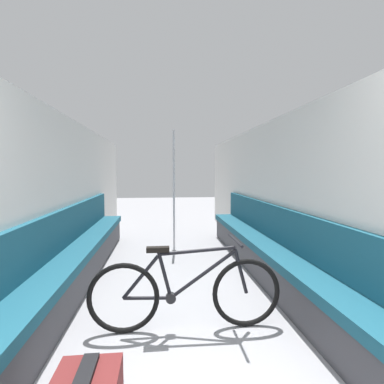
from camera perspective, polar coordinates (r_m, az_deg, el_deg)
wall_left at (r=4.21m, az=-23.79°, el=-1.02°), size 0.10×9.30×2.16m
wall_right at (r=4.34m, az=16.31°, el=-0.70°), size 0.10×9.30×2.16m
bench_seat_row_left at (r=4.11m, az=-21.19°, el=-11.78°), size 0.40×5.10×0.95m
bench_seat_row_right at (r=4.22m, az=14.17°, el=-11.20°), size 0.40×5.10×0.95m
bicycle at (r=2.81m, az=-1.19°, el=-18.60°), size 1.73×0.46×0.81m
grab_pole_near at (r=5.30m, az=-3.47°, el=-0.12°), size 0.08×0.08×2.14m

